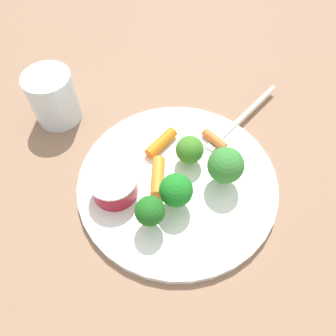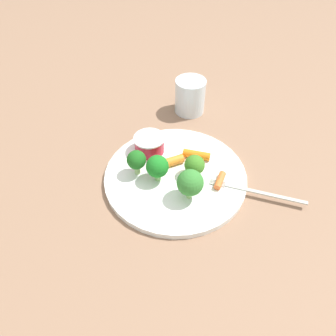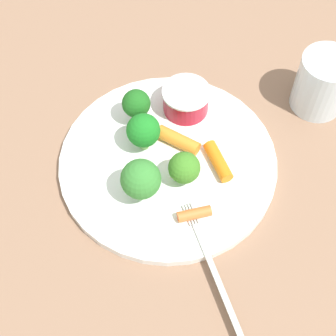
% 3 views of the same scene
% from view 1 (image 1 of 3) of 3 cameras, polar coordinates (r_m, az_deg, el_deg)
% --- Properties ---
extents(ground_plane, '(2.40, 2.40, 0.00)m').
position_cam_1_polar(ground_plane, '(0.46, 1.61, -2.81)').
color(ground_plane, '#88664E').
extents(plate, '(0.27, 0.27, 0.01)m').
position_cam_1_polar(plate, '(0.46, 1.62, -2.43)').
color(plate, white).
rests_on(plate, ground_plane).
extents(sauce_cup, '(0.06, 0.06, 0.03)m').
position_cam_1_polar(sauce_cup, '(0.43, -9.29, -2.92)').
color(sauce_cup, maroon).
rests_on(sauce_cup, plate).
extents(broccoli_floret_0, '(0.04, 0.04, 0.05)m').
position_cam_1_polar(broccoli_floret_0, '(0.39, -3.31, -7.39)').
color(broccoli_floret_0, '#97BE72').
rests_on(broccoli_floret_0, plate).
extents(broccoli_floret_1, '(0.04, 0.04, 0.05)m').
position_cam_1_polar(broccoli_floret_1, '(0.45, 4.00, 3.02)').
color(broccoli_floret_1, '#8CB073').
rests_on(broccoli_floret_1, plate).
extents(broccoli_floret_2, '(0.04, 0.04, 0.06)m').
position_cam_1_polar(broccoli_floret_2, '(0.40, 1.40, -3.91)').
color(broccoli_floret_2, '#7EB865').
rests_on(broccoli_floret_2, plate).
extents(broccoli_floret_3, '(0.05, 0.05, 0.06)m').
position_cam_1_polar(broccoli_floret_3, '(0.42, 9.89, 0.42)').
color(broccoli_floret_3, '#8EC66D').
rests_on(broccoli_floret_3, plate).
extents(carrot_stick_0, '(0.06, 0.04, 0.02)m').
position_cam_1_polar(carrot_stick_0, '(0.44, -1.76, -1.43)').
color(carrot_stick_0, orange).
rests_on(carrot_stick_0, plate).
extents(carrot_stick_1, '(0.06, 0.03, 0.02)m').
position_cam_1_polar(carrot_stick_1, '(0.48, -1.20, 4.39)').
color(carrot_stick_1, orange).
rests_on(carrot_stick_1, plate).
extents(carrot_stick_2, '(0.03, 0.04, 0.01)m').
position_cam_1_polar(carrot_stick_2, '(0.49, 7.98, 4.91)').
color(carrot_stick_2, orange).
rests_on(carrot_stick_2, plate).
extents(fork, '(0.17, 0.05, 0.00)m').
position_cam_1_polar(fork, '(0.53, 12.64, 8.53)').
color(fork, beige).
rests_on(fork, plate).
extents(drinking_glass, '(0.07, 0.07, 0.08)m').
position_cam_1_polar(drinking_glass, '(0.54, -19.15, 11.41)').
color(drinking_glass, silver).
rests_on(drinking_glass, ground_plane).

